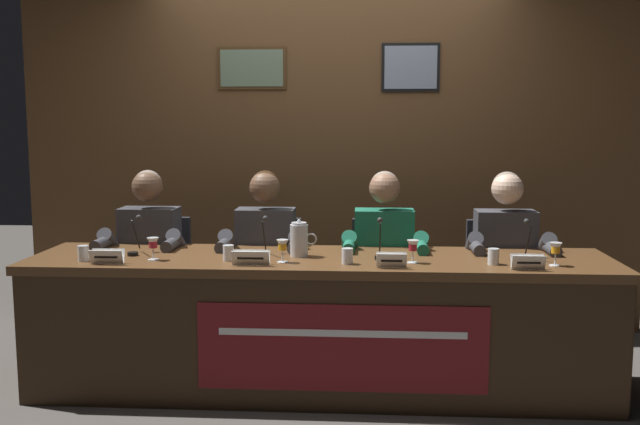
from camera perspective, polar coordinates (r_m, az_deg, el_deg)
name	(u,v)px	position (r m, az deg, el deg)	size (l,w,h in m)	color
ground_plane	(320,387)	(4.19, 0.00, -13.79)	(12.00, 12.00, 0.00)	#4C4742
wall_back_panelled	(331,150)	(5.15, 0.89, 5.05)	(4.44, 0.14, 2.60)	brown
conference_table	(319,304)	(3.93, -0.06, -7.34)	(3.24, 0.75, 0.76)	brown
chair_far_left	(157,289)	(4.78, -12.93, -5.98)	(0.44, 0.45, 0.88)	black
panelist_far_left	(146,253)	(4.54, -13.74, -3.16)	(0.51, 0.48, 1.21)	black
nameplate_far_left	(107,257)	(3.94, -16.69, -3.40)	(0.18, 0.06, 0.08)	white
juice_glass_far_left	(153,244)	(3.98, -13.23, -2.51)	(0.06, 0.06, 0.12)	white
water_cup_far_left	(83,254)	(4.06, -18.43, -3.18)	(0.06, 0.06, 0.08)	silver
microphone_far_left	(135,241)	(4.18, -14.61, -2.25)	(0.06, 0.17, 0.22)	black
chair_center_left	(269,291)	(4.63, -4.13, -6.26)	(0.44, 0.45, 0.88)	black
panelist_center_left	(264,254)	(4.38, -4.51, -3.36)	(0.51, 0.48, 1.21)	black
nameplate_center_left	(251,258)	(3.76, -5.56, -3.62)	(0.20, 0.06, 0.08)	white
juice_glass_center_left	(282,247)	(3.81, -3.03, -2.75)	(0.06, 0.06, 0.12)	white
water_cup_center_left	(228,254)	(3.90, -7.34, -3.29)	(0.06, 0.06, 0.08)	silver
microphone_center_left	(264,243)	(4.02, -4.55, -2.42)	(0.06, 0.17, 0.22)	black
chair_center_right	(383,292)	(4.59, 5.06, -6.39)	(0.44, 0.45, 0.88)	black
panelist_center_right	(384,256)	(4.34, 5.16, -3.47)	(0.51, 0.48, 1.21)	black
nameplate_center_right	(392,260)	(3.70, 5.75, -3.82)	(0.15, 0.06, 0.08)	white
juice_glass_center_right	(413,247)	(3.83, 7.45, -2.77)	(0.06, 0.06, 0.12)	white
water_cup_center_right	(347,257)	(3.78, 2.20, -3.58)	(0.06, 0.06, 0.08)	silver
microphone_center_right	(380,245)	(3.95, 4.83, -2.60)	(0.06, 0.17, 0.22)	black
chair_far_right	(499,294)	(4.67, 14.17, -6.35)	(0.44, 0.45, 0.88)	black
panelist_far_right	(507,257)	(4.42, 14.75, -3.48)	(0.51, 0.48, 1.21)	black
nameplate_far_right	(528,262)	(3.78, 16.32, -3.84)	(0.17, 0.06, 0.08)	white
juice_glass_far_right	(556,250)	(3.92, 18.35, -2.84)	(0.06, 0.06, 0.12)	white
water_cup_far_right	(493,257)	(3.88, 13.72, -3.51)	(0.06, 0.06, 0.08)	silver
microphone_far_right	(529,246)	(4.05, 16.41, -2.62)	(0.06, 0.17, 0.22)	black
water_pitcher_central	(299,240)	(3.98, -1.67, -2.18)	(0.15, 0.10, 0.21)	silver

